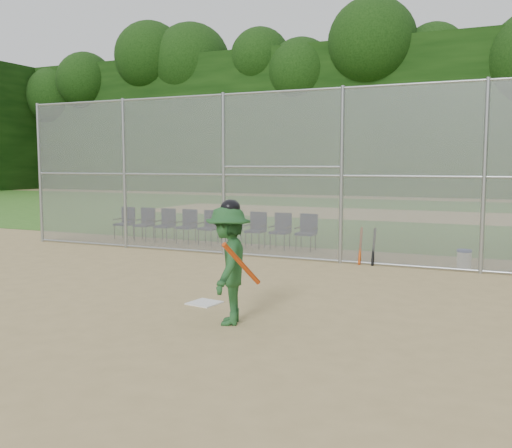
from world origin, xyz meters
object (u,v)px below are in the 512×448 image
at_px(home_plate, 204,303).
at_px(batter_at_plate, 228,264).
at_px(water_cooler, 464,259).
at_px(chair_0, 124,223).

distance_m(home_plate, batter_at_plate, 1.50).
xyz_separation_m(water_cooler, chair_0, (-9.79, 0.95, 0.27)).
relative_size(water_cooler, chair_0, 0.42).
relative_size(home_plate, chair_0, 0.48).
distance_m(batter_at_plate, water_cooler, 6.59).
relative_size(home_plate, batter_at_plate, 0.26).
bearing_deg(batter_at_plate, water_cooler, 65.43).
distance_m(home_plate, chair_0, 8.66).
xyz_separation_m(home_plate, batter_at_plate, (0.88, -0.87, 0.85)).
distance_m(home_plate, water_cooler, 6.25).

